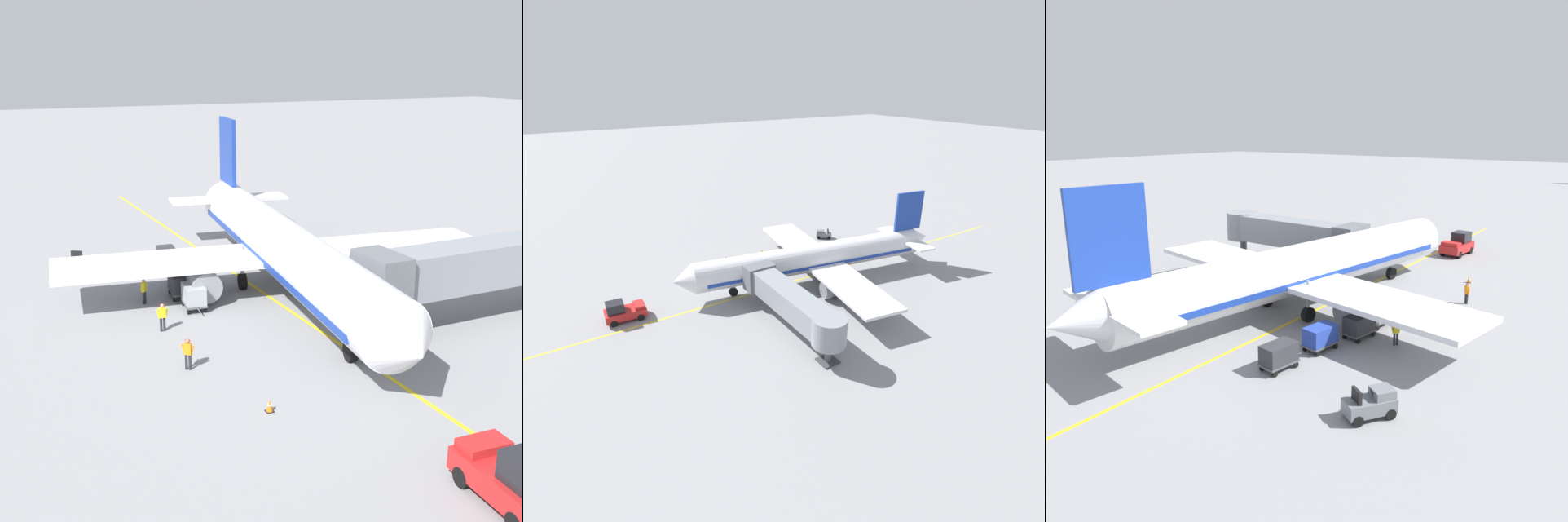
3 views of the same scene
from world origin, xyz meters
TOP-DOWN VIEW (x-y plane):
  - ground_plane at (0.00, 0.00)m, footprint 400.00×400.00m
  - gate_lead_in_line at (0.00, 0.00)m, footprint 0.24×80.00m
  - parked_airliner at (-1.07, -0.97)m, footprint 30.44×37.27m
  - jet_bridge at (-9.53, 8.31)m, footprint 16.20×3.50m
  - pushback_tractor at (2.21, 23.23)m, footprint 2.51×4.54m
  - baggage_tug_lead at (10.86, -11.46)m, footprint 2.36×2.75m
  - baggage_cart_front at (5.38, -0.69)m, footprint 1.59×2.97m
  - baggage_cart_second_in_train at (5.40, -3.37)m, footprint 1.59×2.97m
  - baggage_cart_third_in_train at (4.44, -6.52)m, footprint 1.59×2.97m
  - baggage_cart_tail_end at (4.04, -10.15)m, footprint 1.59×2.97m
  - ground_crew_wing_walker at (7.94, -3.05)m, footprint 0.56×0.59m
  - ground_crew_loader at (8.78, 7.61)m, footprint 0.61×0.53m
  - ground_crew_marshaller at (8.33, 2.02)m, footprint 0.73×0.25m
  - safety_cone_nose_left at (6.98, 13.38)m, footprint 0.36×0.36m

SIDE VIEW (x-z plane):
  - ground_plane at x=0.00m, z-range 0.00..0.00m
  - gate_lead_in_line at x=0.00m, z-range 0.00..0.01m
  - safety_cone_nose_left at x=6.98m, z-range -0.01..0.58m
  - baggage_tug_lead at x=10.86m, z-range -0.10..1.52m
  - baggage_cart_front at x=5.38m, z-range 0.16..1.74m
  - baggage_cart_second_in_train at x=5.40m, z-range 0.16..1.74m
  - baggage_cart_third_in_train at x=4.44m, z-range 0.16..1.74m
  - baggage_cart_tail_end at x=4.04m, z-range 0.16..1.74m
  - ground_crew_wing_walker at x=7.94m, z-range 0.11..1.80m
  - ground_crew_loader at x=8.78m, z-range 0.11..1.80m
  - ground_crew_marshaller at x=8.33m, z-range 0.11..1.80m
  - pushback_tractor at x=2.21m, z-range -0.10..2.30m
  - parked_airliner at x=-1.07m, z-range -2.13..8.50m
  - jet_bridge at x=-9.53m, z-range 0.97..5.95m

